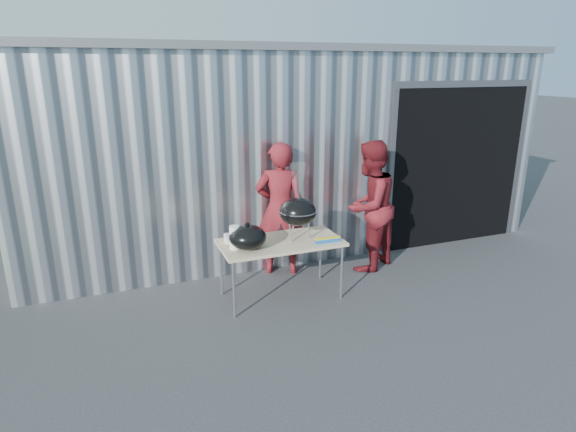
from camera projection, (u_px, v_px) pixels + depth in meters
name	position (u px, v px, depth m)	size (l,w,h in m)	color
ground	(309.00, 326.00, 5.42)	(80.00, 80.00, 0.00)	#2E2E30
building	(259.00, 134.00, 9.36)	(8.20, 6.20, 3.10)	silver
folding_table	(281.00, 244.00, 5.92)	(1.50, 0.75, 0.75)	tan
kettle_grill	(298.00, 206.00, 5.89)	(0.47, 0.47, 0.94)	black
grill_lid	(248.00, 237.00, 5.62)	(0.44, 0.44, 0.32)	black
paper_towels	(235.00, 238.00, 5.62)	(0.12, 0.12, 0.28)	white
white_tub	(233.00, 238.00, 5.86)	(0.20, 0.15, 0.10)	white
foil_box	(328.00, 240.00, 5.85)	(0.32, 0.05, 0.06)	#1A55A9
person_cook	(280.00, 209.00, 6.61)	(0.68, 0.44, 1.85)	maroon
person_bystander	(369.00, 206.00, 6.75)	(0.90, 0.70, 1.85)	maroon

